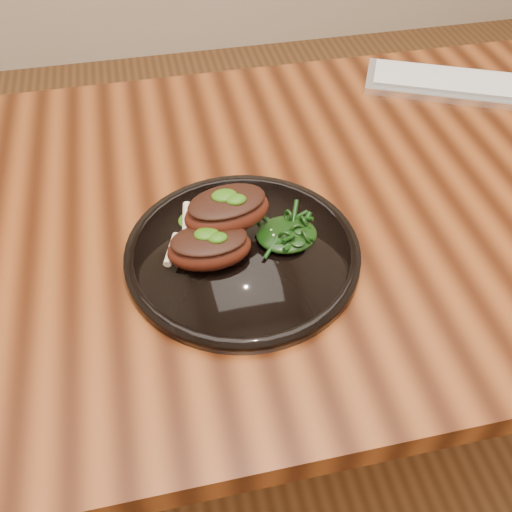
{
  "coord_description": "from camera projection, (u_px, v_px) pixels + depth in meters",
  "views": [
    {
      "loc": [
        -0.2,
        -0.63,
        1.31
      ],
      "look_at": [
        -0.1,
        -0.13,
        0.78
      ],
      "focal_mm": 40.0,
      "sensor_mm": 36.0,
      "label": 1
    }
  ],
  "objects": [
    {
      "name": "greens_heap",
      "position": [
        287.0,
        231.0,
        0.76
      ],
      "size": [
        0.08,
        0.08,
        0.03
      ],
      "color": "black",
      "rests_on": "plate"
    },
    {
      "name": "plate",
      "position": [
        243.0,
        253.0,
        0.76
      ],
      "size": [
        0.31,
        0.31,
        0.02
      ],
      "color": "black",
      "rests_on": "desk"
    },
    {
      "name": "desk",
      "position": [
        296.0,
        236.0,
        0.92
      ],
      "size": [
        1.6,
        0.8,
        0.75
      ],
      "color": "black",
      "rests_on": "ground"
    },
    {
      "name": "herb_smear",
      "position": [
        205.0,
        218.0,
        0.8
      ],
      "size": [
        0.08,
        0.05,
        0.0
      ],
      "primitive_type": "ellipsoid",
      "color": "#194507",
      "rests_on": "plate"
    },
    {
      "name": "lamb_chop_front",
      "position": [
        209.0,
        247.0,
        0.73
      ],
      "size": [
        0.12,
        0.08,
        0.05
      ],
      "color": "#48180D",
      "rests_on": "plate"
    },
    {
      "name": "lamb_chop_back",
      "position": [
        227.0,
        210.0,
        0.75
      ],
      "size": [
        0.13,
        0.1,
        0.05
      ],
      "color": "#48180D",
      "rests_on": "plate"
    },
    {
      "name": "keyboard",
      "position": [
        472.0,
        86.0,
        1.07
      ],
      "size": [
        0.41,
        0.27,
        0.02
      ],
      "color": "silver",
      "rests_on": "desk"
    }
  ]
}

